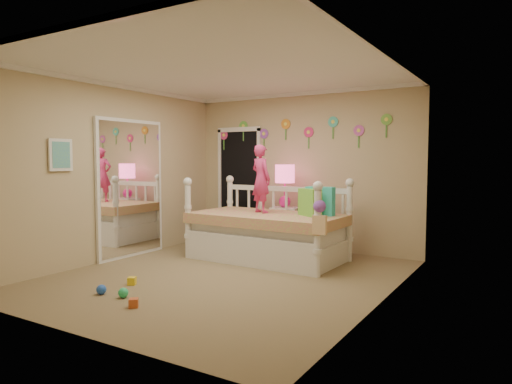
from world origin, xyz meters
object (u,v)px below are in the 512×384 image
Objects in this scene: daybed at (267,218)px; table_lamp at (285,179)px; child at (261,179)px; nightstand at (285,229)px.

table_lamp is at bearing 98.33° from daybed.
child is 1.43× the size of nightstand.
nightstand is at bearing 97.13° from table_lamp.
daybed is 0.91m from table_lamp.
nightstand is at bearing -72.59° from child.
nightstand is 0.82m from table_lamp.
daybed reaches higher than nightstand.
table_lamp is (0.05, 0.68, -0.03)m from child.
child is 1.08m from nightstand.
child is (-0.13, 0.04, 0.58)m from daybed.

